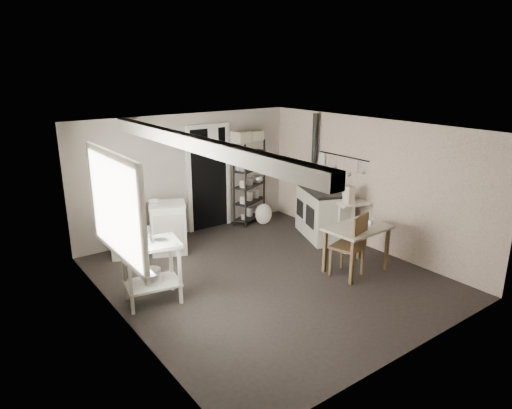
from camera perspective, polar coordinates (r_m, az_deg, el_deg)
floor at (r=7.17m, az=1.44°, el=-9.00°), size 5.00×5.00×0.00m
ceiling at (r=6.50m, az=1.59°, el=9.53°), size 5.00×5.00×0.00m
wall_back at (r=8.79m, az=-8.54°, el=3.69°), size 4.50×0.02×2.30m
wall_front at (r=5.13m, az=18.98°, el=-6.85°), size 4.50×0.02×2.30m
wall_left at (r=5.73m, az=-16.64°, el=-4.13°), size 0.02×5.00×2.30m
wall_right at (r=8.27m, az=13.94°, el=2.54°), size 0.02×5.00×2.30m
window at (r=5.81m, az=-17.34°, el=-0.25°), size 0.12×1.76×1.28m
doorway at (r=9.01m, az=-5.88°, el=3.14°), size 0.96×0.10×2.08m
ceiling_beam at (r=5.87m, az=-7.80°, el=7.58°), size 0.18×5.00×0.18m
wallpaper_panel at (r=8.26m, az=13.90°, el=2.53°), size 0.01×5.00×2.30m
utensil_rail at (r=8.53m, az=10.79°, el=5.92°), size 0.06×1.20×0.44m
prep_table at (r=6.46m, az=-12.86°, el=-8.59°), size 0.85×0.68×0.88m
stockpot at (r=6.29m, az=-13.95°, el=-4.06°), size 0.33×0.33×0.26m
saucepan at (r=6.31m, az=-11.80°, el=-4.70°), size 0.21×0.21×0.09m
bucket at (r=6.43m, az=-12.78°, el=-8.86°), size 0.27×0.27×0.25m
base_cabinets at (r=8.09m, az=-13.26°, el=-2.85°), size 1.45×1.06×0.87m
mixing_bowl at (r=7.99m, az=-12.68°, el=0.67°), size 0.31×0.31×0.07m
counter_cup at (r=7.74m, az=-16.00°, el=-0.04°), size 0.11×0.11×0.09m
shelf_rack at (r=9.34m, az=-0.83°, el=3.41°), size 0.86×0.61×1.69m
shelf_jar at (r=9.07m, az=-2.17°, el=5.65°), size 0.08×0.09×0.18m
storage_box_a at (r=9.01m, az=-1.93°, el=9.76°), size 0.37×0.34×0.22m
storage_box_b at (r=9.28m, az=-0.24°, el=9.86°), size 0.33×0.31×0.19m
stove at (r=8.74m, az=8.28°, el=-1.21°), size 1.07×1.37×0.95m
stovepipe at (r=8.95m, az=7.34°, el=6.86°), size 0.14×0.14×1.46m
side_ledge at (r=8.28m, az=11.88°, el=-2.51°), size 0.61×0.43×0.85m
oats_box at (r=8.07m, az=11.48°, el=1.31°), size 0.16×0.23×0.31m
work_table at (r=7.39m, az=12.41°, el=-5.40°), size 1.00×0.72×0.74m
table_cup at (r=7.37m, az=14.14°, el=-2.01°), size 0.11×0.11×0.10m
chair at (r=7.17m, az=11.35°, el=-5.12°), size 0.52×0.53×1.02m
flour_sack at (r=9.37m, az=0.95°, el=-1.05°), size 0.44×0.41×0.43m
floor_crock at (r=8.15m, az=11.22°, el=-5.47°), size 0.12×0.12×0.14m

